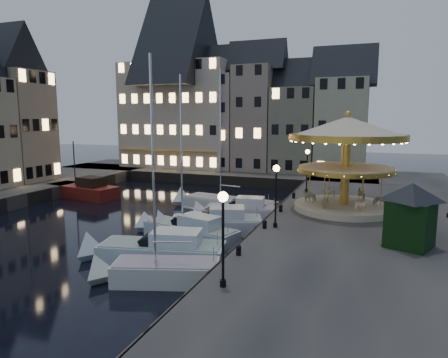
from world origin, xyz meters
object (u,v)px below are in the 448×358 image
at_px(motorboat_c, 186,231).
at_px(streetlamp_b, 276,187).
at_px(streetlamp_c, 307,164).
at_px(motorboat_f, 223,204).
at_px(bollard_d, 294,195).
at_px(motorboat_d, 211,224).
at_px(bollard_a, 239,250).
at_px(motorboat_b, 156,251).
at_px(carousel, 347,145).
at_px(motorboat_e, 237,212).
at_px(ticket_kiosk, 412,204).
at_px(streetlamp_a, 223,225).
at_px(bollard_c, 281,208).
at_px(motorboat_a, 155,273).
at_px(bollard_b, 265,224).
at_px(red_fishing_boat, 83,191).

bearing_deg(motorboat_c, streetlamp_b, 8.23).
height_order(streetlamp_c, motorboat_c, motorboat_c).
xyz_separation_m(streetlamp_c, motorboat_f, (-6.90, -4.78, -3.49)).
xyz_separation_m(streetlamp_b, bollard_d, (-0.60, 10.00, -2.41)).
distance_m(bollard_d, motorboat_d, 9.69).
xyz_separation_m(bollard_a, motorboat_b, (-5.44, 0.73, -0.96)).
bearing_deg(motorboat_b, carousel, 50.37).
distance_m(streetlamp_b, carousel, 8.21).
height_order(streetlamp_b, motorboat_d, streetlamp_b).
bearing_deg(motorboat_e, ticket_kiosk, -29.95).
distance_m(bollard_a, motorboat_b, 5.57).
xyz_separation_m(streetlamp_a, motorboat_c, (-6.15, 9.11, -3.34)).
xyz_separation_m(bollard_c, motorboat_a, (-3.90, -12.49, -1.07)).
bearing_deg(bollard_c, motorboat_f, 146.22).
bearing_deg(motorboat_f, carousel, -10.06).
height_order(motorboat_d, carousel, carousel).
distance_m(streetlamp_a, bollard_c, 14.71).
bearing_deg(motorboat_e, motorboat_f, 128.86).
xyz_separation_m(streetlamp_a, bollard_a, (-0.60, 4.00, -2.41)).
distance_m(motorboat_d, motorboat_e, 4.40).
relative_size(motorboat_c, motorboat_e, 1.54).
bearing_deg(motorboat_f, bollard_b, -55.63).
bearing_deg(streetlamp_c, red_fishing_boat, -169.17).
xyz_separation_m(motorboat_a, motorboat_d, (-0.75, 9.53, 0.10)).
distance_m(bollard_a, bollard_d, 16.00).
bearing_deg(motorboat_f, motorboat_a, -81.79).
bearing_deg(red_fishing_boat, streetlamp_c, 10.83).
relative_size(bollard_a, bollard_d, 1.00).
bearing_deg(motorboat_a, streetlamp_a, -24.10).
distance_m(streetlamp_b, ticket_kiosk, 8.10).
height_order(bollard_a, bollard_b, same).
bearing_deg(motorboat_b, motorboat_f, 93.54).
bearing_deg(streetlamp_a, motorboat_a, 155.90).
bearing_deg(bollard_d, motorboat_b, -109.61).
relative_size(streetlamp_a, streetlamp_c, 1.00).
distance_m(streetlamp_b, bollard_b, 2.54).
xyz_separation_m(bollard_c, motorboat_d, (-4.64, -2.96, -0.96)).
distance_m(bollard_d, motorboat_c, 12.26).
xyz_separation_m(bollard_a, red_fishing_boat, (-22.49, 15.08, -0.89)).
bearing_deg(ticket_kiosk, bollard_a, -151.63).
xyz_separation_m(motorboat_e, red_fishing_boat, (-18.45, 3.19, 0.07)).
xyz_separation_m(streetlamp_b, motorboat_e, (-4.63, 5.90, -3.38)).
distance_m(motorboat_d, red_fishing_boat, 19.37).
relative_size(streetlamp_c, motorboat_d, 0.54).
bearing_deg(motorboat_c, motorboat_a, -76.90).
distance_m(bollard_c, motorboat_a, 13.13).
xyz_separation_m(bollard_c, bollard_d, (0.00, 5.50, 0.00)).
bearing_deg(motorboat_a, red_fishing_boat, 137.44).
bearing_deg(red_fishing_boat, motorboat_e, -9.80).
bearing_deg(motorboat_d, streetlamp_a, -65.58).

